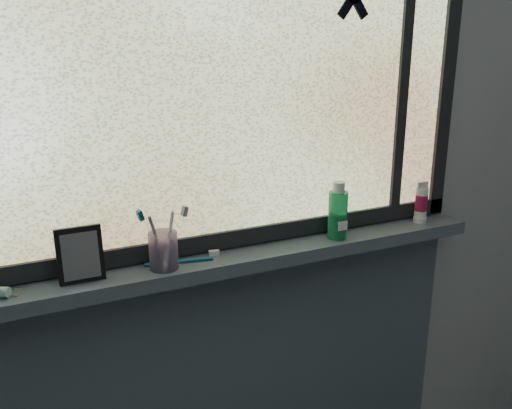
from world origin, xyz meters
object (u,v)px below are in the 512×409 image
object	(u,v)px
vanity_mirror	(80,255)
toothbrush_cup	(163,251)
cream_tube	(421,201)
mouthwash_bottle	(338,210)

from	to	relation	value
vanity_mirror	toothbrush_cup	bearing A→B (deg)	-3.48
cream_tube	vanity_mirror	bearing A→B (deg)	179.77
mouthwash_bottle	vanity_mirror	bearing A→B (deg)	178.87
toothbrush_cup	mouthwash_bottle	xyz separation A→B (m)	(0.54, -0.00, 0.04)
mouthwash_bottle	cream_tube	world-z (taller)	mouthwash_bottle
vanity_mirror	cream_tube	bearing A→B (deg)	-0.05
cream_tube	mouthwash_bottle	bearing A→B (deg)	-178.19
toothbrush_cup	cream_tube	bearing A→B (deg)	0.60
vanity_mirror	mouthwash_bottle	size ratio (longest dim) A/B	0.98
mouthwash_bottle	toothbrush_cup	bearing A→B (deg)	179.86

